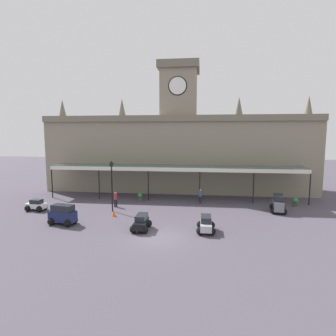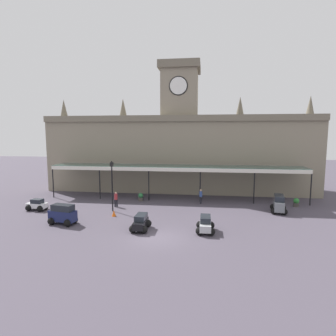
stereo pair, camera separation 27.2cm
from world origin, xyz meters
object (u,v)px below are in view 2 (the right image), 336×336
Objects in this scene: car_navy_van at (63,215)px; pedestrian_beside_cars at (201,196)px; car_black_estate at (141,223)px; traffic_cone at (114,213)px; car_silver_estate at (205,225)px; car_grey_van at (279,205)px; planter_forecourt_centre at (296,202)px; pedestrian_crossing_forecourt at (116,199)px; planter_near_kerb at (141,197)px; car_white_sedan at (37,205)px; victorian_lamppost at (112,180)px.

pedestrian_beside_cars is (12.00, 8.91, 0.10)m from car_navy_van.
car_black_estate is 3.81× the size of traffic_cone.
car_navy_van reaches higher than car_silver_estate.
car_grey_van is 2.63× the size of planter_forecourt_centre.
car_grey_van reaches higher than car_black_estate.
pedestrian_beside_cars is at bearing 162.19° from car_grey_van.
car_silver_estate is 1.00× the size of car_black_estate.
planter_forecourt_centre is at bearing -0.00° from pedestrian_beside_cars.
car_black_estate is 1.35× the size of pedestrian_crossing_forecourt.
planter_near_kerb is (-7.10, 0.34, -0.42)m from pedestrian_beside_cars.
car_grey_van is at bearing 0.31° from pedestrian_crossing_forecourt.
car_white_sedan is at bearing -169.57° from planter_forecourt_centre.
planter_forecourt_centre is (15.23, 9.45, -0.07)m from car_black_estate.
car_black_estate is at bearing -177.64° from car_silver_estate.
car_navy_van is at bearing -143.42° from pedestrian_beside_cars.
car_navy_van is at bearing 175.68° from car_black_estate.
victorian_lamppost reaches higher than planter_forecourt_centre.
car_grey_van reaches higher than traffic_cone.
car_navy_van is 12.53m from car_silver_estate.
car_grey_van is 16.59m from traffic_cone.
pedestrian_beside_cars is (-0.52, 9.23, 0.34)m from car_silver_estate.
car_black_estate is at bearing -76.89° from planter_near_kerb.
car_white_sedan is at bearing 166.50° from car_silver_estate.
victorian_lamppost is 5.75m from planter_near_kerb.
traffic_cone is (-16.21, -3.50, -0.51)m from car_grey_van.
car_grey_van is (19.92, 6.36, 0.00)m from car_navy_van.
pedestrian_beside_cars is 0.32× the size of victorian_lamppost.
planter_near_kerb is (1.87, 4.70, -2.74)m from victorian_lamppost.
car_silver_estate is at bearing -27.14° from victorian_lamppost.
car_grey_van reaches higher than pedestrian_crossing_forecourt.
victorian_lamppost is at bearing 4.81° from car_white_sedan.
car_white_sedan is at bearing -174.29° from car_grey_van.
car_navy_van is 5.97m from victorian_lamppost.
planter_forecourt_centre is at bearing 12.69° from victorian_lamppost.
car_black_estate is at bearing -57.42° from pedestrian_crossing_forecourt.
pedestrian_crossing_forecourt reaches higher than car_black_estate.
pedestrian_beside_cars is 1.74× the size of planter_forecourt_centre.
car_grey_van reaches higher than car_white_sedan.
car_white_sedan reaches higher than traffic_cone.
car_navy_van is 10.46m from planter_near_kerb.
car_white_sedan is 2.19× the size of planter_near_kerb.
planter_near_kerb is at bearing 178.90° from planter_forecourt_centre.
victorian_lamppost is (-16.89, -1.82, 2.42)m from car_grey_van.
car_white_sedan is 8.72m from traffic_cone.
pedestrian_crossing_forecourt is (-9.70, 6.59, 0.34)m from car_silver_estate.
pedestrian_beside_cars is 9.55m from pedestrian_crossing_forecourt.
car_navy_van is 0.48× the size of victorian_lamppost.
car_navy_van is 24.11m from planter_forecourt_centre.
car_grey_van is (7.40, 6.68, 0.24)m from car_silver_estate.
pedestrian_beside_cars is at bearing 36.58° from car_navy_van.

